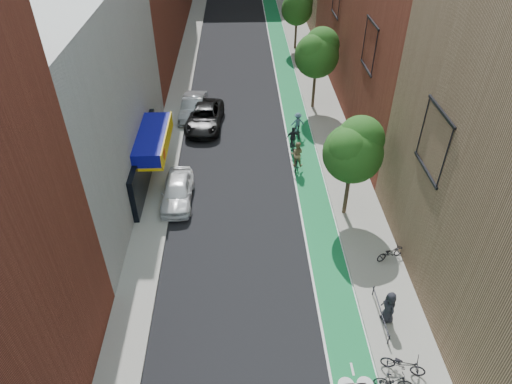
{
  "coord_description": "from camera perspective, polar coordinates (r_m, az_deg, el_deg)",
  "views": [
    {
      "loc": [
        -0.57,
        -11.05,
        18.01
      ],
      "look_at": [
        0.26,
        10.45,
        1.5
      ],
      "focal_mm": 32.0,
      "sensor_mm": 36.0,
      "label": 1
    }
  ],
  "objects": [
    {
      "name": "tree_far",
      "position": [
        51.27,
        5.21,
        22.09
      ],
      "size": [
        3.3,
        3.25,
        6.21
      ],
      "color": "#332619",
      "rests_on": "ground"
    },
    {
      "name": "parked_car_white",
      "position": [
        28.81,
        -9.81,
        0.14
      ],
      "size": [
        1.87,
        4.6,
        1.57
      ],
      "primitive_type": "imported",
      "rotation": [
        0.0,
        0.0,
        -0.0
      ],
      "color": "white",
      "rests_on": "ground"
    },
    {
      "name": "parked_car_black",
      "position": [
        36.72,
        -6.44,
        9.3
      ],
      "size": [
        3.07,
        5.91,
        1.59
      ],
      "primitive_type": "imported",
      "rotation": [
        0.0,
        0.0,
        -0.08
      ],
      "color": "black",
      "rests_on": "ground"
    },
    {
      "name": "tree_mid",
      "position": [
        37.95,
        7.69,
        16.96
      ],
      "size": [
        3.55,
        3.53,
        6.74
      ],
      "color": "#332619",
      "rests_on": "ground"
    },
    {
      "name": "tree_near",
      "position": [
        25.71,
        12.17,
        5.28
      ],
      "size": [
        3.4,
        3.36,
        6.42
      ],
      "color": "#332619",
      "rests_on": "ground"
    },
    {
      "name": "bike_lane",
      "position": [
        41.44,
        4.43,
        11.64
      ],
      "size": [
        2.0,
        68.0,
        0.01
      ],
      "primitive_type": "cube",
      "color": "#157833",
      "rests_on": "ground"
    },
    {
      "name": "building_left_white",
      "position": [
        29.67,
        -22.99,
        10.61
      ],
      "size": [
        8.0,
        20.0,
        12.0
      ],
      "primitive_type": "cube",
      "color": "silver",
      "rests_on": "ground"
    },
    {
      "name": "parked_car_silver",
      "position": [
        38.36,
        -7.85,
        10.49
      ],
      "size": [
        2.16,
        5.0,
        1.6
      ],
      "primitive_type": "imported",
      "rotation": [
        0.0,
        0.0,
        -0.1
      ],
      "color": "gray",
      "rests_on": "ground"
    },
    {
      "name": "parked_bike_near",
      "position": [
        21.36,
        17.94,
        -19.77
      ],
      "size": [
        1.97,
        1.27,
        0.98
      ],
      "primitive_type": "imported",
      "rotation": [
        0.0,
        0.0,
        1.2
      ],
      "color": "black",
      "rests_on": "sidewalk_right"
    },
    {
      "name": "ground",
      "position": [
        21.14,
        0.41,
        -20.94
      ],
      "size": [
        160.0,
        160.0,
        0.0
      ],
      "primitive_type": "plane",
      "color": "black",
      "rests_on": "ground"
    },
    {
      "name": "parked_bike_far",
      "position": [
        25.65,
        16.44,
        -7.25
      ],
      "size": [
        1.77,
        1.16,
        0.88
      ],
      "primitive_type": "imported",
      "rotation": [
        0.0,
        0.0,
        1.95
      ],
      "color": "black",
      "rests_on": "sidewalk_right"
    },
    {
      "name": "sidewalk_right",
      "position": [
        41.76,
        7.92,
        11.71
      ],
      "size": [
        3.0,
        68.0,
        0.15
      ],
      "primitive_type": "cube",
      "color": "gray",
      "rests_on": "ground"
    },
    {
      "name": "sidewalk_left",
      "position": [
        41.52,
        -9.7,
        11.37
      ],
      "size": [
        2.0,
        68.0,
        0.15
      ],
      "primitive_type": "cube",
      "color": "gray",
      "rests_on": "ground"
    },
    {
      "name": "parked_bike_mid",
      "position": [
        20.83,
        16.77,
        -21.69
      ],
      "size": [
        1.62,
        0.7,
        0.94
      ],
      "primitive_type": "imported",
      "rotation": [
        0.0,
        0.0,
        1.4
      ],
      "color": "black",
      "rests_on": "sidewalk_right"
    },
    {
      "name": "cyclist_lane_near",
      "position": [
        31.22,
        5.1,
        4.3
      ],
      "size": [
        1.01,
        1.57,
        2.19
      ],
      "rotation": [
        0.0,
        0.0,
        2.95
      ],
      "color": "black",
      "rests_on": "ground"
    },
    {
      "name": "pedestrian",
      "position": [
        22.48,
        16.29,
        -13.64
      ],
      "size": [
        0.75,
        0.98,
        1.78
      ],
      "primitive_type": "imported",
      "rotation": [
        0.0,
        0.0,
        -1.34
      ],
      "color": "black",
      "rests_on": "sidewalk_right"
    },
    {
      "name": "cyclist_lane_mid",
      "position": [
        33.29,
        4.64,
        6.09
      ],
      "size": [
        0.98,
        1.93,
        2.0
      ],
      "rotation": [
        0.0,
        0.0,
        3.18
      ],
      "color": "black",
      "rests_on": "ground"
    },
    {
      "name": "cyclist_lane_far",
      "position": [
        35.29,
        5.21,
        8.2
      ],
      "size": [
        1.06,
        1.8,
        1.91
      ],
      "rotation": [
        0.0,
        0.0,
        3.25
      ],
      "color": "black",
      "rests_on": "ground"
    }
  ]
}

